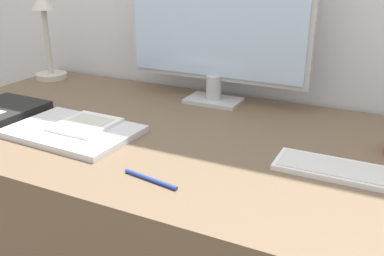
{
  "coord_description": "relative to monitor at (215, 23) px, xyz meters",
  "views": [
    {
      "loc": [
        0.48,
        -0.77,
        1.14
      ],
      "look_at": [
        0.07,
        0.06,
        0.77
      ],
      "focal_mm": 40.0,
      "sensor_mm": 36.0,
      "label": 1
    }
  ],
  "objects": [
    {
      "name": "ereader",
      "position": [
        -0.2,
        -0.38,
        -0.23
      ],
      "size": [
        0.14,
        0.16,
        0.01
      ],
      "color": "white",
      "rests_on": "laptop"
    },
    {
      "name": "pen",
      "position": [
        0.09,
        -0.54,
        -0.24
      ],
      "size": [
        0.14,
        0.03,
        0.01
      ],
      "color": "navy",
      "rests_on": "desk"
    },
    {
      "name": "desk_lamp",
      "position": [
        -0.68,
        -0.0,
        -0.07
      ],
      "size": [
        0.12,
        0.12,
        0.32
      ],
      "color": "#BCB7AD",
      "rests_on": "desk"
    },
    {
      "name": "laptop",
      "position": [
        -0.22,
        -0.41,
        -0.24
      ],
      "size": [
        0.34,
        0.24,
        0.02
      ],
      "color": "#BCBCC1",
      "rests_on": "desk"
    },
    {
      "name": "monitor",
      "position": [
        0.0,
        0.0,
        0.0
      ],
      "size": [
        0.59,
        0.11,
        0.46
      ],
      "color": "#B7B7BC",
      "rests_on": "desk"
    },
    {
      "name": "desk",
      "position": [
        0.03,
        -0.28,
        -0.6
      ],
      "size": [
        1.58,
        0.77,
        0.71
      ],
      "color": "brown",
      "rests_on": "ground_plane"
    },
    {
      "name": "keyboard",
      "position": [
        0.43,
        -0.33,
        -0.24
      ],
      "size": [
        0.26,
        0.11,
        0.01
      ],
      "color": "silver",
      "rests_on": "desk"
    }
  ]
}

